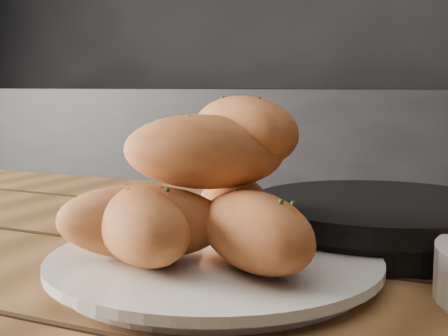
% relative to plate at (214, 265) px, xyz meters
% --- Properties ---
extents(counter, '(2.80, 0.60, 0.90)m').
position_rel_plate_xyz_m(counter, '(-0.16, 1.44, -0.31)').
color(counter, black).
rests_on(counter, ground).
extents(plate, '(0.28, 0.28, 0.02)m').
position_rel_plate_xyz_m(plate, '(0.00, 0.00, 0.00)').
color(plate, white).
rests_on(plate, table).
extents(bread_rolls, '(0.25, 0.24, 0.13)m').
position_rel_plate_xyz_m(bread_rolls, '(-0.01, -0.00, 0.06)').
color(bread_rolls, '#CA7038').
rests_on(bread_rolls, plate).
extents(skillet, '(0.39, 0.26, 0.05)m').
position_rel_plate_xyz_m(skillet, '(0.10, 0.17, 0.01)').
color(skillet, black).
rests_on(skillet, table).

